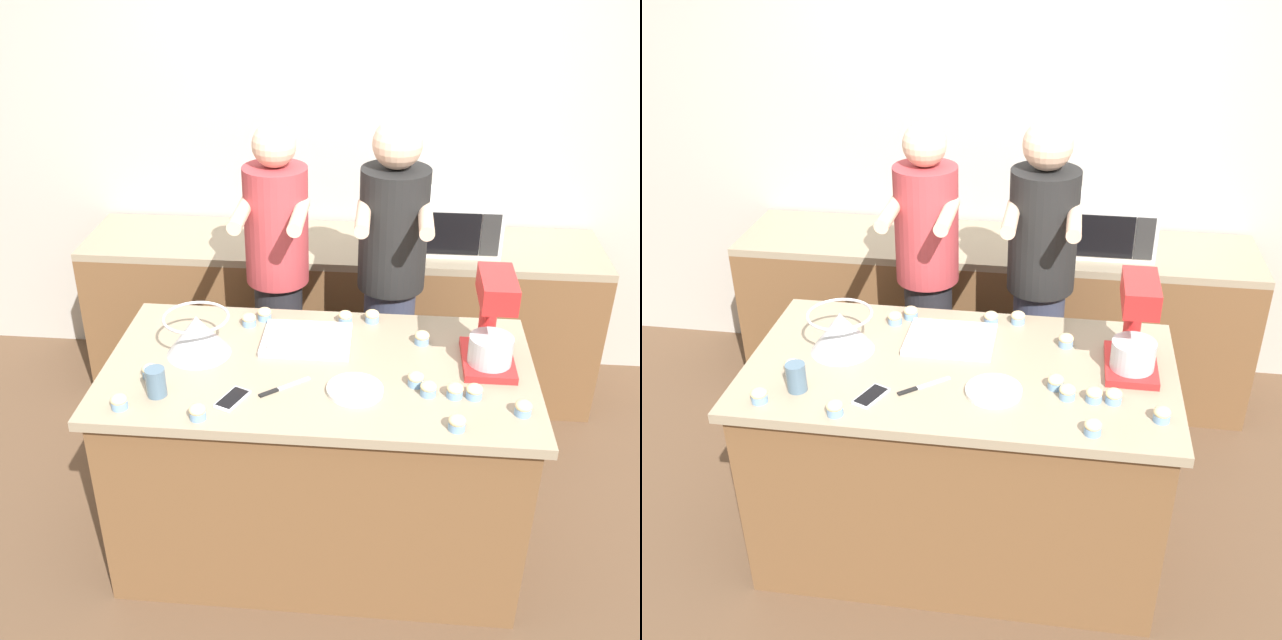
# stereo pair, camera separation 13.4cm
# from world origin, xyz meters

# --- Properties ---
(ground_plane) EXTENTS (16.00, 16.00, 0.00)m
(ground_plane) POSITION_xyz_m (0.00, 0.00, 0.00)
(ground_plane) COLOR brown
(back_wall) EXTENTS (10.00, 0.06, 2.70)m
(back_wall) POSITION_xyz_m (0.00, 1.63, 1.35)
(back_wall) COLOR #B2ADA3
(back_wall) RESTS_ON ground_plane
(island_counter) EXTENTS (1.68, 0.90, 0.92)m
(island_counter) POSITION_xyz_m (0.00, 0.00, 0.46)
(island_counter) COLOR brown
(island_counter) RESTS_ON ground_plane
(back_counter) EXTENTS (2.80, 0.60, 0.90)m
(back_counter) POSITION_xyz_m (0.00, 1.28, 0.45)
(back_counter) COLOR brown
(back_counter) RESTS_ON ground_plane
(person_left) EXTENTS (0.32, 0.49, 1.68)m
(person_left) POSITION_xyz_m (-0.26, 0.71, 0.90)
(person_left) COLOR #232328
(person_left) RESTS_ON ground_plane
(person_right) EXTENTS (0.33, 0.50, 1.71)m
(person_right) POSITION_xyz_m (0.27, 0.71, 0.91)
(person_right) COLOR #33384C
(person_right) RESTS_ON ground_plane
(stand_mixer) EXTENTS (0.20, 0.30, 0.39)m
(stand_mixer) POSITION_xyz_m (0.66, 0.08, 1.09)
(stand_mixer) COLOR red
(stand_mixer) RESTS_ON island_counter
(mixing_bowl) EXTENTS (0.27, 0.27, 0.17)m
(mixing_bowl) POSITION_xyz_m (-0.49, 0.05, 1.01)
(mixing_bowl) COLOR #BCBCC1
(mixing_bowl) RESTS_ON island_counter
(baking_tray) EXTENTS (0.36, 0.28, 0.04)m
(baking_tray) POSITION_xyz_m (-0.07, 0.17, 0.94)
(baking_tray) COLOR silver
(baking_tray) RESTS_ON island_counter
(microwave_oven) EXTENTS (0.47, 0.35, 0.28)m
(microwave_oven) POSITION_xyz_m (0.60, 1.28, 1.04)
(microwave_oven) COLOR silver
(microwave_oven) RESTS_ON back_counter
(cell_phone) EXTENTS (0.12, 0.16, 0.01)m
(cell_phone) POSITION_xyz_m (-0.29, -0.26, 0.92)
(cell_phone) COLOR silver
(cell_phone) RESTS_ON island_counter
(drinking_glass) EXTENTS (0.07, 0.07, 0.11)m
(drinking_glass) POSITION_xyz_m (-0.58, -0.25, 0.97)
(drinking_glass) COLOR slate
(drinking_glass) RESTS_ON island_counter
(small_plate) EXTENTS (0.21, 0.21, 0.02)m
(small_plate) POSITION_xyz_m (0.15, -0.17, 0.93)
(small_plate) COLOR white
(small_plate) RESTS_ON island_counter
(knife) EXTENTS (0.18, 0.15, 0.01)m
(knife) POSITION_xyz_m (-0.12, -0.17, 0.92)
(knife) COLOR #BCBCC1
(knife) RESTS_ON island_counter
(cupcake_0) EXTENTS (0.06, 0.06, 0.06)m
(cupcake_0) POSITION_xyz_m (0.51, -0.36, 0.95)
(cupcake_0) COLOR #759EC6
(cupcake_0) RESTS_ON island_counter
(cupcake_1) EXTENTS (0.06, 0.06, 0.06)m
(cupcake_1) POSITION_xyz_m (0.42, -0.16, 0.95)
(cupcake_1) COLOR #759EC6
(cupcake_1) RESTS_ON island_counter
(cupcake_2) EXTENTS (0.06, 0.06, 0.06)m
(cupcake_2) POSITION_xyz_m (-0.64, -0.14, 0.95)
(cupcake_2) COLOR #759EC6
(cupcake_2) RESTS_ON island_counter
(cupcake_3) EXTENTS (0.06, 0.06, 0.06)m
(cupcake_3) POSITION_xyz_m (0.08, 0.35, 0.95)
(cupcake_3) COLOR #759EC6
(cupcake_3) RESTS_ON island_counter
(cupcake_4) EXTENTS (0.06, 0.06, 0.06)m
(cupcake_4) POSITION_xyz_m (0.41, 0.21, 0.95)
(cupcake_4) COLOR #759EC6
(cupcake_4) RESTS_ON island_counter
(cupcake_5) EXTENTS (0.06, 0.06, 0.06)m
(cupcake_5) POSITION_xyz_m (-0.69, -0.35, 0.95)
(cupcake_5) COLOR #759EC6
(cupcake_5) RESTS_ON island_counter
(cupcake_6) EXTENTS (0.06, 0.06, 0.06)m
(cupcake_6) POSITION_xyz_m (-0.39, -0.38, 0.95)
(cupcake_6) COLOR #759EC6
(cupcake_6) RESTS_ON island_counter
(cupcake_7) EXTENTS (0.06, 0.06, 0.06)m
(cupcake_7) POSITION_xyz_m (0.52, -0.17, 0.95)
(cupcake_7) COLOR #759EC6
(cupcake_7) RESTS_ON island_counter
(cupcake_8) EXTENTS (0.06, 0.06, 0.06)m
(cupcake_8) POSITION_xyz_m (0.75, -0.25, 0.95)
(cupcake_8) COLOR #759EC6
(cupcake_8) RESTS_ON island_counter
(cupcake_9) EXTENTS (0.06, 0.06, 0.06)m
(cupcake_9) POSITION_xyz_m (0.20, 0.37, 0.95)
(cupcake_9) COLOR #759EC6
(cupcake_9) RESTS_ON island_counter
(cupcake_10) EXTENTS (0.06, 0.06, 0.06)m
(cupcake_10) POSITION_xyz_m (0.38, -0.10, 0.95)
(cupcake_10) COLOR #759EC6
(cupcake_10) RESTS_ON island_counter
(cupcake_11) EXTENTS (0.06, 0.06, 0.06)m
(cupcake_11) POSITION_xyz_m (-0.27, 0.35, 0.95)
(cupcake_11) COLOR #759EC6
(cupcake_11) RESTS_ON island_counter
(cupcake_12) EXTENTS (0.06, 0.06, 0.06)m
(cupcake_12) POSITION_xyz_m (-0.33, 0.29, 0.95)
(cupcake_12) COLOR #759EC6
(cupcake_12) RESTS_ON island_counter
(cupcake_13) EXTENTS (0.06, 0.06, 0.06)m
(cupcake_13) POSITION_xyz_m (0.59, -0.17, 0.95)
(cupcake_13) COLOR #759EC6
(cupcake_13) RESTS_ON island_counter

